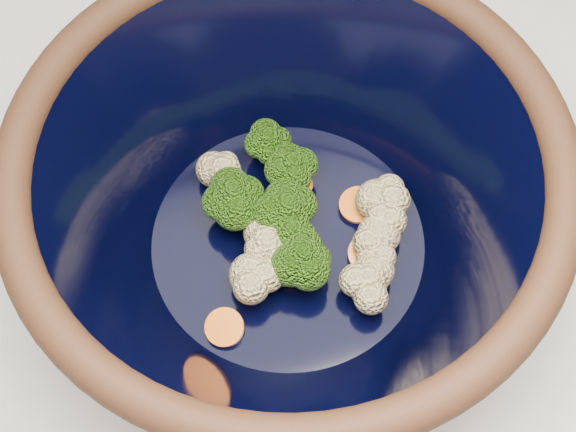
% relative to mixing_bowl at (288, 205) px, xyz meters
% --- Properties ---
extents(mixing_bowl, '(0.44, 0.44, 0.17)m').
position_rel_mixing_bowl_xyz_m(mixing_bowl, '(0.00, 0.00, 0.00)').
color(mixing_bowl, black).
rests_on(mixing_bowl, counter).
extents(vegetable_pile, '(0.17, 0.17, 0.05)m').
position_rel_mixing_bowl_xyz_m(vegetable_pile, '(0.00, 0.00, -0.03)').
color(vegetable_pile, '#608442').
rests_on(vegetable_pile, mixing_bowl).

